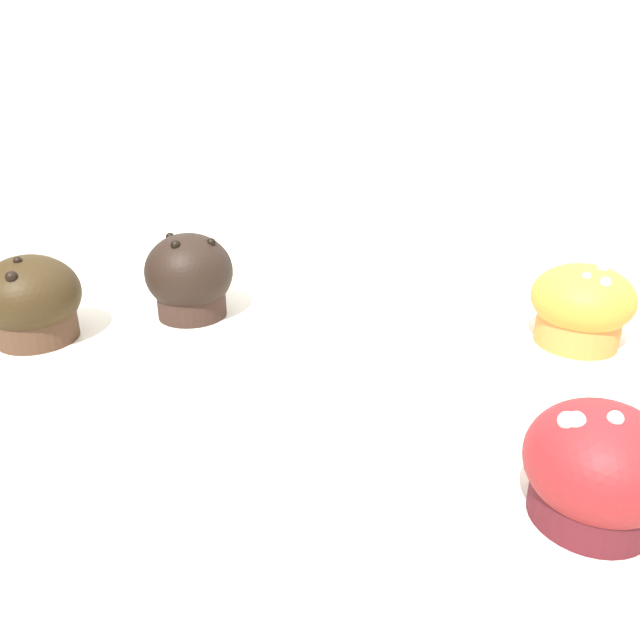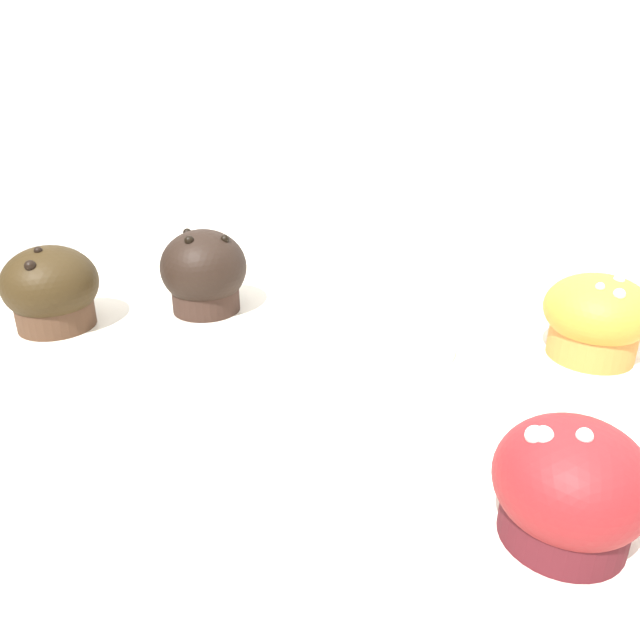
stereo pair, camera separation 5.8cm
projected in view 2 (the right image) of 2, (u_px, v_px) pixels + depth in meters
wall_back at (504, 224)px, 1.09m from camera, size 3.20×0.10×1.80m
muffin_front_center at (51, 290)px, 0.66m from camera, size 0.10×0.10×0.09m
muffin_back_left at (204, 273)px, 0.70m from camera, size 0.10×0.10×0.09m
muffin_back_right at (570, 487)px, 0.38m from camera, size 0.09×0.09×0.08m
muffin_front_left at (596, 317)px, 0.60m from camera, size 0.10×0.10×0.09m
serving_plate at (375, 341)px, 0.63m from camera, size 0.16×0.16×0.01m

